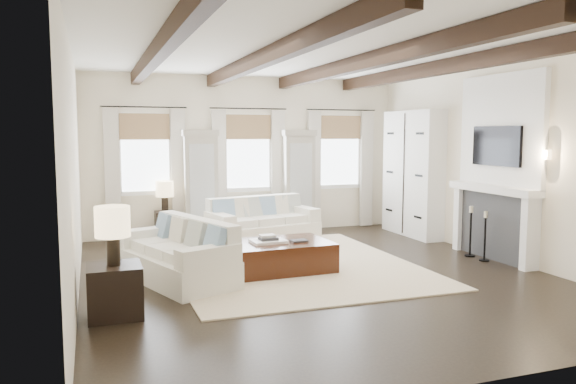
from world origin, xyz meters
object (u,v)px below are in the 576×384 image
object	(u,v)px
sofa_left	(180,256)
side_table_back	(165,226)
sofa_back	(262,224)
ottoman	(273,257)
side_table_front	(115,291)

from	to	relation	value
sofa_left	side_table_back	bearing A→B (deg)	86.49
sofa_back	ottoman	xyz separation A→B (m)	(-0.47, -2.13, -0.13)
sofa_back	sofa_left	distance (m)	2.88
side_table_front	ottoman	bearing A→B (deg)	30.89
ottoman	side_table_front	size ratio (longest dim) A/B	2.87
sofa_back	ottoman	size ratio (longest dim) A/B	1.28
sofa_back	side_table_front	size ratio (longest dim) A/B	3.68
sofa_left	side_table_back	distance (m)	3.13
sofa_back	side_table_front	world-z (taller)	sofa_back
sofa_left	ottoman	world-z (taller)	sofa_left
sofa_left	side_table_front	xyz separation A→B (m)	(-0.93, -1.31, -0.05)
sofa_left	ottoman	xyz separation A→B (m)	(1.38, 0.07, -0.12)
sofa_left	side_table_back	world-z (taller)	sofa_left
sofa_back	side_table_back	bearing A→B (deg)	150.87
sofa_back	ottoman	bearing A→B (deg)	-102.43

